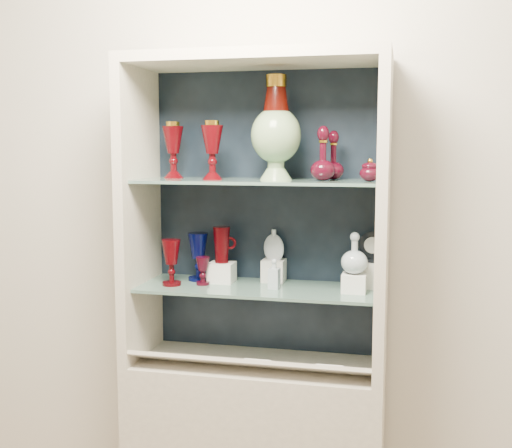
% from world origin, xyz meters
% --- Properties ---
extents(wall_back, '(3.50, 0.02, 2.80)m').
position_xyz_m(wall_back, '(0.00, 1.75, 1.40)').
color(wall_back, beige).
rests_on(wall_back, ground).
extents(cabinet_back_panel, '(0.98, 0.02, 1.15)m').
position_xyz_m(cabinet_back_panel, '(0.00, 1.72, 1.32)').
color(cabinet_back_panel, black).
rests_on(cabinet_back_panel, cabinet_base).
extents(cabinet_side_left, '(0.04, 0.40, 1.15)m').
position_xyz_m(cabinet_side_left, '(-0.48, 1.53, 1.32)').
color(cabinet_side_left, '#C0B6A2').
rests_on(cabinet_side_left, cabinet_base).
extents(cabinet_side_right, '(0.04, 0.40, 1.15)m').
position_xyz_m(cabinet_side_right, '(0.48, 1.53, 1.32)').
color(cabinet_side_right, '#C0B6A2').
rests_on(cabinet_side_right, cabinet_base).
extents(cabinet_top_cap, '(1.00, 0.40, 0.04)m').
position_xyz_m(cabinet_top_cap, '(0.00, 1.53, 1.92)').
color(cabinet_top_cap, '#C0B6A2').
rests_on(cabinet_top_cap, cabinet_side_left).
extents(shelf_lower, '(0.92, 0.34, 0.01)m').
position_xyz_m(shelf_lower, '(0.00, 1.55, 1.04)').
color(shelf_lower, slate).
rests_on(shelf_lower, cabinet_side_left).
extents(shelf_upper, '(0.92, 0.34, 0.01)m').
position_xyz_m(shelf_upper, '(0.00, 1.55, 1.46)').
color(shelf_upper, slate).
rests_on(shelf_upper, cabinet_side_left).
extents(label_ledge, '(0.92, 0.17, 0.09)m').
position_xyz_m(label_ledge, '(0.00, 1.42, 0.78)').
color(label_ledge, '#C0B6A2').
rests_on(label_ledge, cabinet_base).
extents(label_card_0, '(0.10, 0.06, 0.03)m').
position_xyz_m(label_card_0, '(0.04, 1.42, 0.80)').
color(label_card_0, white).
rests_on(label_card_0, label_ledge).
extents(label_card_1, '(0.10, 0.06, 0.03)m').
position_xyz_m(label_card_1, '(0.31, 1.42, 0.80)').
color(label_card_1, white).
rests_on(label_card_1, label_ledge).
extents(pedestal_lamp_left, '(0.11, 0.11, 0.22)m').
position_xyz_m(pedestal_lamp_left, '(-0.36, 1.59, 1.58)').
color(pedestal_lamp_left, '#480307').
rests_on(pedestal_lamp_left, shelf_upper).
extents(pedestal_lamp_right, '(0.11, 0.11, 0.23)m').
position_xyz_m(pedestal_lamp_right, '(-0.17, 1.52, 1.58)').
color(pedestal_lamp_right, '#480307').
rests_on(pedestal_lamp_right, shelf_upper).
extents(enamel_urn, '(0.25, 0.25, 0.39)m').
position_xyz_m(enamel_urn, '(0.07, 1.55, 1.67)').
color(enamel_urn, '#0F4E31').
rests_on(enamel_urn, shelf_upper).
extents(ruby_decanter_a, '(0.09, 0.09, 0.21)m').
position_xyz_m(ruby_decanter_a, '(0.29, 1.61, 1.57)').
color(ruby_decanter_a, '#3A0713').
rests_on(ruby_decanter_a, shelf_upper).
extents(ruby_decanter_b, '(0.11, 0.11, 0.21)m').
position_xyz_m(ruby_decanter_b, '(0.26, 1.52, 1.58)').
color(ruby_decanter_b, '#3A0713').
rests_on(ruby_decanter_b, shelf_upper).
extents(lidded_bowl, '(0.09, 0.09, 0.09)m').
position_xyz_m(lidded_bowl, '(0.43, 1.52, 1.51)').
color(lidded_bowl, '#3A0713').
rests_on(lidded_bowl, shelf_upper).
extents(cobalt_goblet, '(0.10, 0.10, 0.20)m').
position_xyz_m(cobalt_goblet, '(-0.26, 1.61, 1.15)').
color(cobalt_goblet, '#04083B').
rests_on(cobalt_goblet, shelf_lower).
extents(ruby_goblet_tall, '(0.08, 0.08, 0.18)m').
position_xyz_m(ruby_goblet_tall, '(-0.34, 1.50, 1.14)').
color(ruby_goblet_tall, '#480307').
rests_on(ruby_goblet_tall, shelf_lower).
extents(ruby_goblet_small, '(0.07, 0.07, 0.11)m').
position_xyz_m(ruby_goblet_small, '(-0.22, 1.53, 1.11)').
color(ruby_goblet_small, '#3A0713').
rests_on(ruby_goblet_small, shelf_lower).
extents(riser_ruby_pitcher, '(0.10, 0.10, 0.08)m').
position_xyz_m(riser_ruby_pitcher, '(-0.16, 1.60, 1.09)').
color(riser_ruby_pitcher, silver).
rests_on(riser_ruby_pitcher, shelf_lower).
extents(ruby_pitcher, '(0.11, 0.08, 0.15)m').
position_xyz_m(ruby_pitcher, '(-0.16, 1.60, 1.20)').
color(ruby_pitcher, '#480307').
rests_on(ruby_pitcher, riser_ruby_pitcher).
extents(clear_square_bottle, '(0.04, 0.04, 0.12)m').
position_xyz_m(clear_square_bottle, '(0.07, 1.53, 1.11)').
color(clear_square_bottle, '#A1B1BC').
rests_on(clear_square_bottle, shelf_lower).
extents(riser_flat_flask, '(0.09, 0.09, 0.09)m').
position_xyz_m(riser_flat_flask, '(0.04, 1.66, 1.09)').
color(riser_flat_flask, silver).
rests_on(riser_flat_flask, shelf_lower).
extents(flat_flask, '(0.10, 0.06, 0.13)m').
position_xyz_m(flat_flask, '(0.04, 1.66, 1.20)').
color(flat_flask, silver).
rests_on(flat_flask, riser_flat_flask).
extents(riser_clear_round_decanter, '(0.09, 0.09, 0.07)m').
position_xyz_m(riser_clear_round_decanter, '(0.38, 1.54, 1.08)').
color(riser_clear_round_decanter, silver).
rests_on(riser_clear_round_decanter, shelf_lower).
extents(clear_round_decanter, '(0.11, 0.11, 0.15)m').
position_xyz_m(clear_round_decanter, '(0.38, 1.54, 1.20)').
color(clear_round_decanter, '#A1B1BC').
rests_on(clear_round_decanter, riser_clear_round_decanter).
extents(riser_cameo_medallion, '(0.08, 0.08, 0.10)m').
position_xyz_m(riser_cameo_medallion, '(0.44, 1.63, 1.10)').
color(riser_cameo_medallion, silver).
rests_on(riser_cameo_medallion, shelf_lower).
extents(cameo_medallion, '(0.11, 0.06, 0.13)m').
position_xyz_m(cameo_medallion, '(0.44, 1.63, 1.21)').
color(cameo_medallion, black).
rests_on(cameo_medallion, riser_cameo_medallion).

